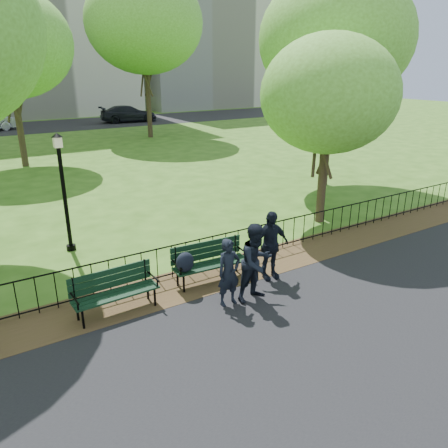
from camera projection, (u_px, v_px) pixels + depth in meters
ground at (264, 296)px, 10.21m from camera, size 120.00×120.00×0.00m
asphalt_path at (384, 379)px, 7.50m from camera, size 60.00×9.20×0.01m
dirt_strip at (229, 272)px, 11.39m from camera, size 60.00×1.60×0.01m
far_street at (20, 128)px, 38.01m from camera, size 70.00×9.00×0.01m
iron_fence at (219, 248)px, 11.63m from camera, size 24.06×0.06×1.00m
apartment_east at (203, 10)px, 57.33m from camera, size 20.00×15.00×24.00m
park_bench_main at (198, 260)px, 10.52m from camera, size 1.95×0.72×1.08m
park_bench_left_a at (114, 287)px, 9.38m from camera, size 1.87×0.64×1.05m
lamppost at (64, 189)px, 12.16m from camera, size 0.31×0.31×3.40m
tree_near_e at (329, 95)px, 13.71m from camera, size 4.37×4.37×6.10m
tree_mid_e at (335, 40)px, 17.76m from camera, size 6.29×6.29×8.76m
tree_far_c at (7, 43)px, 21.45m from camera, size 6.35×6.35×8.85m
tree_far_e at (144, 23)px, 30.38m from camera, size 8.19×8.19×11.41m
person_left at (229, 272)px, 9.61m from camera, size 0.57×0.37×1.55m
person_mid at (256, 262)px, 9.79m from camera, size 0.93×0.55×1.82m
person_right at (270, 245)px, 10.79m from camera, size 1.08×0.55×1.77m
sedan_dark at (129, 114)px, 41.71m from camera, size 5.52×2.77×1.54m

